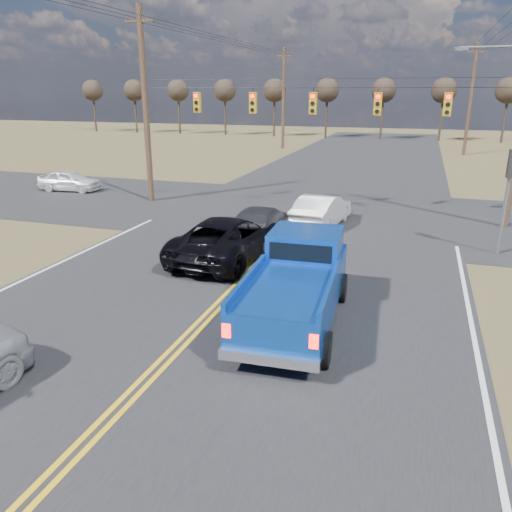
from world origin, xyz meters
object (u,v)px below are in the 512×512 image
(pickup_truck, at_px, (296,285))
(white_car_queue, at_px, (322,210))
(dgrey_car_queue, at_px, (261,224))
(cross_car_west, at_px, (69,180))
(black_suv, at_px, (228,238))

(pickup_truck, height_order, white_car_queue, pickup_truck)
(dgrey_car_queue, bearing_deg, cross_car_west, -24.32)
(pickup_truck, xyz_separation_m, cross_car_west, (-17.52, 13.49, -0.41))
(pickup_truck, relative_size, cross_car_west, 1.55)
(pickup_truck, distance_m, dgrey_car_queue, 7.59)
(pickup_truck, xyz_separation_m, white_car_queue, (-1.25, 9.97, -0.32))
(white_car_queue, distance_m, dgrey_car_queue, 3.60)
(black_suv, relative_size, cross_car_west, 1.49)
(pickup_truck, relative_size, white_car_queue, 1.32)
(black_suv, xyz_separation_m, white_car_queue, (2.33, 5.61, -0.05))
(pickup_truck, relative_size, dgrey_car_queue, 1.19)
(black_suv, bearing_deg, cross_car_west, -28.74)
(white_car_queue, bearing_deg, black_suv, 74.68)
(pickup_truck, xyz_separation_m, black_suv, (-3.59, 4.36, -0.27))
(black_suv, relative_size, white_car_queue, 1.26)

